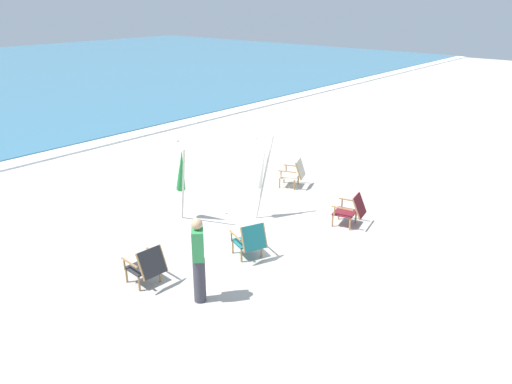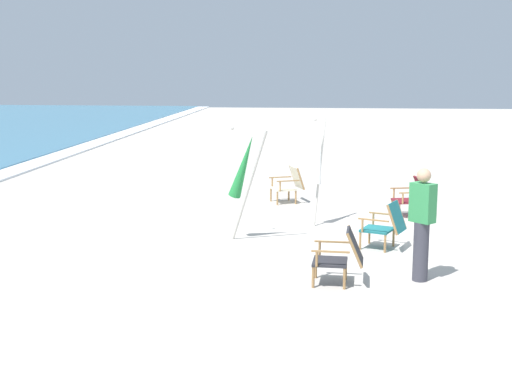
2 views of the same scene
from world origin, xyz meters
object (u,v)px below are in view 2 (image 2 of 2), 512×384
at_px(beach_chair_mid_center, 414,196).
at_px(umbrella_furled_white, 318,155).
at_px(beach_chair_back_right, 341,255).
at_px(beach_chair_front_right, 289,184).
at_px(person_near_chairs, 422,224).
at_px(umbrella_furled_green, 244,167).
at_px(beach_chair_far_center, 386,224).

xyz_separation_m(beach_chair_mid_center, umbrella_furled_white, (-0.99, 1.95, 0.94)).
height_order(beach_chair_back_right, beach_chair_front_right, beach_chair_front_right).
xyz_separation_m(beach_chair_mid_center, person_near_chairs, (-4.52, 0.44, 0.41)).
bearing_deg(beach_chair_back_right, person_near_chairs, -76.07).
bearing_deg(beach_chair_back_right, umbrella_furled_white, 5.62).
xyz_separation_m(beach_chair_mid_center, beach_chair_front_right, (1.25, 2.60, 0.00)).
distance_m(beach_chair_back_right, umbrella_furled_green, 3.03).
bearing_deg(umbrella_furled_white, person_near_chairs, -156.85).
xyz_separation_m(beach_chair_back_right, person_near_chairs, (0.28, -1.14, 0.41)).
bearing_deg(beach_chair_far_center, person_near_chairs, -168.96).
distance_m(beach_chair_far_center, person_near_chairs, 1.84).
bearing_deg(beach_chair_far_center, umbrella_furled_green, 82.07).
distance_m(beach_chair_mid_center, beach_chair_far_center, 2.87).
xyz_separation_m(beach_chair_front_right, umbrella_furled_white, (-2.24, -0.65, 0.93)).
xyz_separation_m(beach_chair_front_right, umbrella_furled_green, (-3.67, 0.62, 0.88)).
height_order(beach_chair_mid_center, person_near_chairs, person_near_chairs).
bearing_deg(beach_chair_far_center, beach_chair_back_right, 158.86).
bearing_deg(umbrella_furled_white, beach_chair_back_right, -174.38).
xyz_separation_m(beach_chair_mid_center, umbrella_furled_green, (-2.42, 3.22, 0.88)).
bearing_deg(person_near_chairs, umbrella_furled_white, 23.15).
xyz_separation_m(beach_chair_front_right, person_near_chairs, (-5.77, -2.17, 0.41)).
relative_size(beach_chair_mid_center, beach_chair_back_right, 1.02).
height_order(beach_chair_mid_center, beach_chair_front_right, beach_chair_front_right).
height_order(beach_chair_mid_center, beach_chair_back_right, same).
distance_m(beach_chair_mid_center, beach_chair_front_right, 2.89).
bearing_deg(umbrella_furled_green, beach_chair_mid_center, -53.12).
height_order(beach_chair_front_right, umbrella_furled_white, umbrella_furled_white).
bearing_deg(umbrella_furled_white, beach_chair_far_center, -146.59).
relative_size(umbrella_furled_white, umbrella_furled_green, 1.04).
xyz_separation_m(beach_chair_mid_center, beach_chair_far_center, (-2.76, 0.78, 0.00)).
relative_size(beach_chair_mid_center, beach_chair_far_center, 0.96).
relative_size(beach_chair_far_center, beach_chair_back_right, 1.06).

